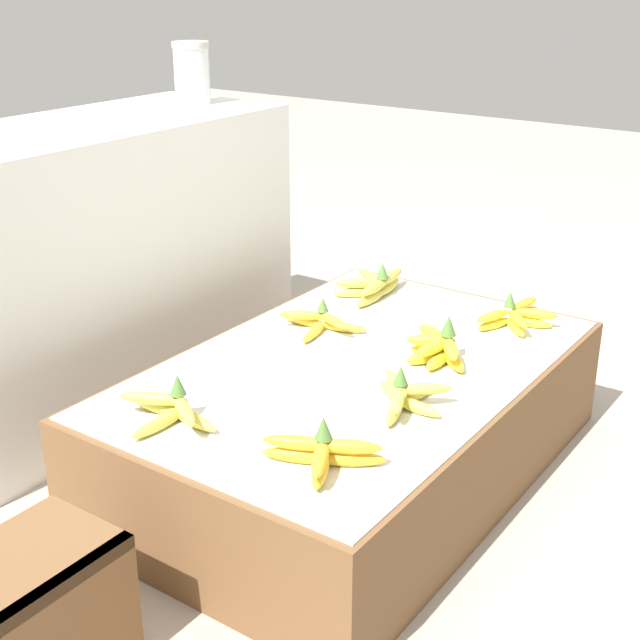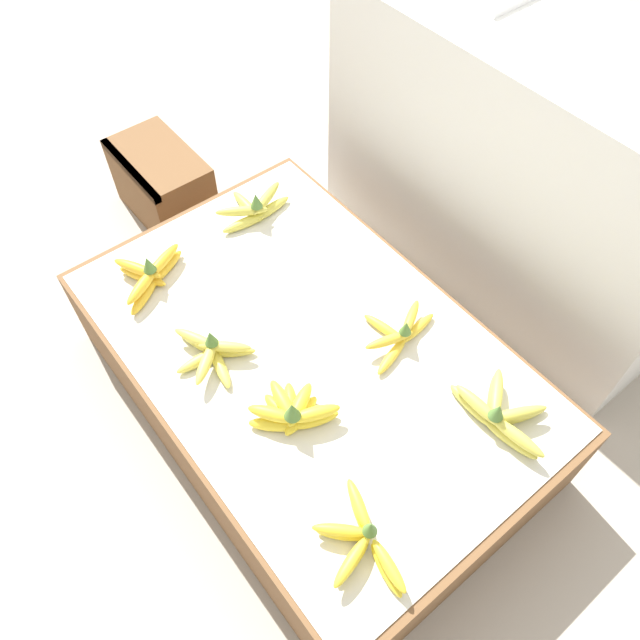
% 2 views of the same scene
% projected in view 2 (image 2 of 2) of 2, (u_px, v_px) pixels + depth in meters
% --- Properties ---
extents(ground_plane, '(10.00, 10.00, 0.00)m').
position_uv_depth(ground_plane, '(311.00, 403.00, 1.72)').
color(ground_plane, '#A89E8E').
extents(display_platform, '(1.18, 0.76, 0.28)m').
position_uv_depth(display_platform, '(310.00, 377.00, 1.61)').
color(display_platform, brown).
rests_on(display_platform, ground_plane).
extents(back_vendor_table, '(1.14, 0.47, 0.76)m').
position_uv_depth(back_vendor_table, '(523.00, 164.00, 1.74)').
color(back_vendor_table, white).
rests_on(back_vendor_table, ground_plane).
extents(wooden_crate, '(0.35, 0.21, 0.25)m').
position_uv_depth(wooden_crate, '(163.00, 184.00, 2.06)').
color(wooden_crate, brown).
rests_on(wooden_crate, ground_plane).
extents(banana_bunch_front_left, '(0.18, 0.22, 0.10)m').
position_uv_depth(banana_bunch_front_left, '(149.00, 275.00, 1.59)').
color(banana_bunch_front_left, gold).
rests_on(banana_bunch_front_left, display_platform).
extents(banana_bunch_front_midleft, '(0.21, 0.19, 0.09)m').
position_uv_depth(banana_bunch_front_midleft, '(211.00, 352.00, 1.45)').
color(banana_bunch_front_midleft, '#DBCC4C').
rests_on(banana_bunch_front_midleft, display_platform).
extents(banana_bunch_front_midright, '(0.16, 0.19, 0.11)m').
position_uv_depth(banana_bunch_front_midright, '(292.00, 412.00, 1.36)').
color(banana_bunch_front_midright, yellow).
rests_on(banana_bunch_front_midright, display_platform).
extents(banana_bunch_front_right, '(0.24, 0.17, 0.09)m').
position_uv_depth(banana_bunch_front_right, '(361.00, 541.00, 1.20)').
color(banana_bunch_front_right, yellow).
rests_on(banana_bunch_front_right, display_platform).
extents(banana_bunch_middle_left, '(0.16, 0.23, 0.10)m').
position_uv_depth(banana_bunch_middle_left, '(254.00, 209.00, 1.73)').
color(banana_bunch_middle_left, gold).
rests_on(banana_bunch_middle_left, display_platform).
extents(banana_bunch_middle_midright, '(0.16, 0.23, 0.09)m').
position_uv_depth(banana_bunch_middle_midright, '(399.00, 334.00, 1.49)').
color(banana_bunch_middle_midright, gold).
rests_on(banana_bunch_middle_midright, display_platform).
extents(banana_bunch_middle_right, '(0.25, 0.15, 0.10)m').
position_uv_depth(banana_bunch_middle_right, '(500.00, 413.00, 1.36)').
color(banana_bunch_middle_right, gold).
rests_on(banana_bunch_middle_right, display_platform).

